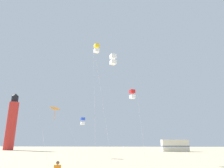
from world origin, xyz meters
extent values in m
sphere|color=brown|center=(-1.26, 4.59, 1.06)|extent=(0.20, 0.20, 0.20)
cylinder|color=silver|center=(0.40, 12.18, 5.52)|extent=(2.00, 1.83, 11.05)
cube|color=white|center=(1.31, 13.17, 11.40)|extent=(0.82, 0.82, 0.44)
cube|color=white|center=(1.31, 13.17, 10.70)|extent=(0.82, 0.82, 0.44)
cylinder|color=silver|center=(-5.31, 11.72, 2.79)|extent=(2.13, 1.15, 5.58)
cube|color=orange|center=(-4.75, 12.78, 5.58)|extent=(1.22, 1.22, 0.40)
cylinder|color=orange|center=(-4.75, 12.78, 4.93)|extent=(0.04, 0.04, 1.10)
cylinder|color=silver|center=(4.39, 17.45, 4.07)|extent=(0.82, 1.91, 8.14)
cube|color=red|center=(3.44, 17.85, 8.49)|extent=(0.82, 0.82, 0.44)
cube|color=white|center=(3.44, 17.85, 7.79)|extent=(0.82, 0.82, 0.44)
cylinder|color=silver|center=(-5.28, 23.25, 2.73)|extent=(3.15, 1.67, 5.46)
cube|color=blue|center=(-4.45, 24.81, 5.80)|extent=(0.82, 0.82, 0.44)
cube|color=white|center=(-4.45, 24.81, 5.10)|extent=(0.82, 0.82, 0.44)
cylinder|color=silver|center=(-1.13, 15.86, 7.00)|extent=(0.69, 0.13, 13.99)
cube|color=yellow|center=(-1.07, 16.20, 14.34)|extent=(0.82, 0.82, 0.44)
cube|color=white|center=(-1.07, 16.20, 13.64)|extent=(0.82, 0.82, 0.44)
cylinder|color=red|center=(-31.84, 50.79, 7.00)|extent=(2.80, 2.80, 14.00)
cylinder|color=black|center=(-31.84, 50.79, 14.90)|extent=(2.00, 2.00, 1.80)
cone|color=black|center=(-31.84, 50.79, 16.30)|extent=(2.20, 2.20, 1.00)
cube|color=beige|center=(14.20, 45.34, 1.40)|extent=(6.55, 2.77, 2.80)
cube|color=#4C608C|center=(14.20, 45.34, 1.26)|extent=(6.60, 2.81, 0.24)
camera|label=1|loc=(2.80, -7.42, 2.19)|focal=32.19mm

